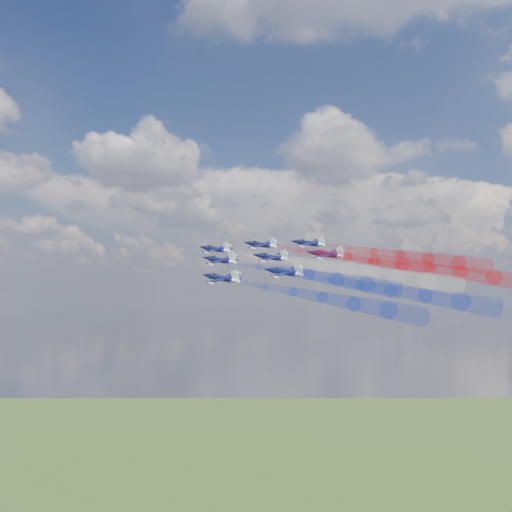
% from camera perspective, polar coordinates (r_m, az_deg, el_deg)
% --- Properties ---
extents(jet_lead, '(15.93, 14.48, 8.34)m').
position_cam_1_polar(jet_lead, '(186.31, -3.66, 0.62)').
color(jet_lead, black).
extents(trail_lead, '(46.05, 20.46, 13.05)m').
position_cam_1_polar(trail_lead, '(167.78, 3.68, -0.50)').
color(trail_lead, white).
extents(jet_inner_left, '(15.93, 14.48, 8.34)m').
position_cam_1_polar(jet_inner_left, '(172.10, -3.24, -0.38)').
color(jet_inner_left, black).
extents(trail_inner_left, '(46.05, 20.46, 13.05)m').
position_cam_1_polar(trail_inner_left, '(153.95, 4.82, -1.72)').
color(trail_inner_left, '#1732C5').
extents(jet_inner_right, '(15.93, 14.48, 8.34)m').
position_cam_1_polar(jet_inner_right, '(184.87, 0.47, 1.02)').
color(jet_inner_right, black).
extents(trail_inner_right, '(46.05, 20.46, 13.05)m').
position_cam_1_polar(trail_inner_right, '(168.09, 8.27, -0.06)').
color(trail_inner_right, red).
extents(jet_outer_left, '(15.93, 14.48, 8.34)m').
position_cam_1_polar(jet_outer_left, '(155.45, -3.08, -2.01)').
color(jet_outer_left, black).
extents(trail_outer_left, '(46.05, 20.46, 13.05)m').
position_cam_1_polar(trail_outer_left, '(137.68, 5.97, -3.72)').
color(trail_outer_left, '#1732C5').
extents(jet_center_third, '(15.93, 14.48, 8.34)m').
position_cam_1_polar(jet_center_third, '(171.75, 1.41, -0.12)').
color(jet_center_third, black).
extents(trail_center_third, '(46.05, 20.46, 13.05)m').
position_cam_1_polar(trail_center_third, '(155.60, 9.95, -1.41)').
color(trail_center_third, white).
extents(jet_outer_right, '(15.93, 14.48, 8.34)m').
position_cam_1_polar(jet_outer_right, '(186.42, 4.79, 1.15)').
color(jet_outer_right, black).
extents(trail_outer_right, '(46.05, 20.46, 13.05)m').
position_cam_1_polar(trail_outer_right, '(171.56, 12.87, 0.09)').
color(trail_outer_right, red).
extents(jet_rear_left, '(15.93, 14.48, 8.34)m').
position_cam_1_polar(jet_rear_left, '(158.24, 2.60, -1.48)').
color(jet_rear_left, black).
extents(trail_rear_left, '(46.05, 20.46, 13.05)m').
position_cam_1_polar(trail_rear_left, '(142.88, 12.06, -3.04)').
color(trail_rear_left, '#1732C5').
extents(jet_rear_right, '(15.93, 14.48, 8.34)m').
position_cam_1_polar(jet_rear_right, '(172.63, 6.38, 0.15)').
color(jet_rear_right, black).
extents(trail_rear_right, '(46.05, 20.46, 13.05)m').
position_cam_1_polar(trail_rear_right, '(158.71, 15.28, -1.09)').
color(trail_rear_right, red).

